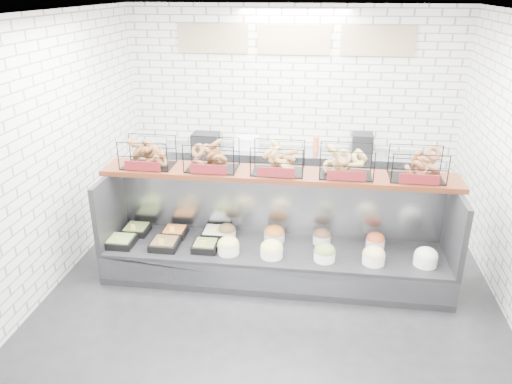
# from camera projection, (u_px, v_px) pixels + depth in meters

# --- Properties ---
(ground) EXTENTS (5.50, 5.50, 0.00)m
(ground) POSITION_uv_depth(u_px,v_px,m) (271.00, 291.00, 5.72)
(ground) COLOR black
(ground) RESTS_ON ground
(room_shell) EXTENTS (5.02, 5.51, 3.01)m
(room_shell) POSITION_uv_depth(u_px,v_px,m) (280.00, 101.00, 5.47)
(room_shell) COLOR white
(room_shell) RESTS_ON ground
(display_case) EXTENTS (4.00, 0.90, 1.20)m
(display_case) POSITION_uv_depth(u_px,v_px,m) (274.00, 251.00, 5.90)
(display_case) COLOR black
(display_case) RESTS_ON ground
(bagel_shelf) EXTENTS (4.10, 0.50, 0.40)m
(bagel_shelf) POSITION_uv_depth(u_px,v_px,m) (278.00, 161.00, 5.66)
(bagel_shelf) COLOR #3F1A0D
(bagel_shelf) RESTS_ON display_case
(prep_counter) EXTENTS (4.00, 0.60, 1.20)m
(prep_counter) POSITION_uv_depth(u_px,v_px,m) (288.00, 177.00, 7.76)
(prep_counter) COLOR #93969B
(prep_counter) RESTS_ON ground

